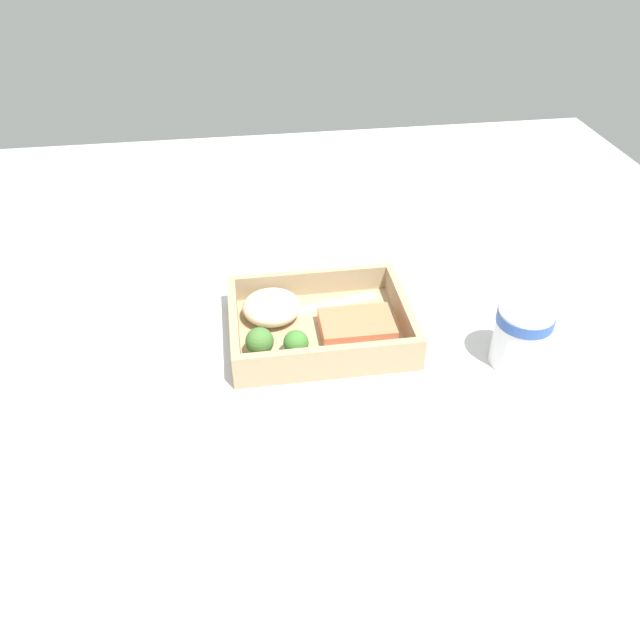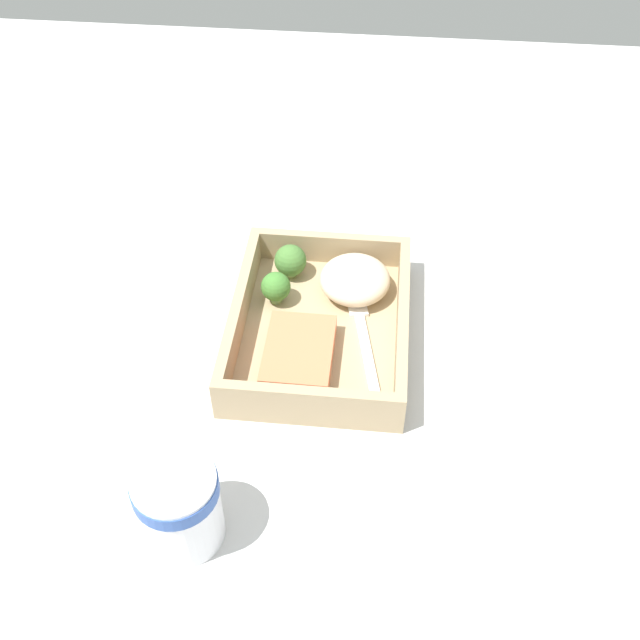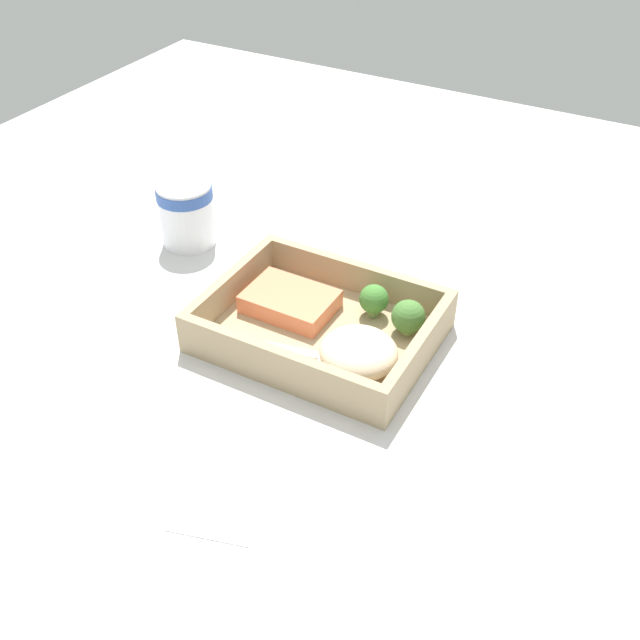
{
  "view_description": "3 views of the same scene",
  "coord_description": "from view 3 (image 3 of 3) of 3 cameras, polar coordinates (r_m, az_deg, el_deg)",
  "views": [
    {
      "loc": [
        10.49,
        70.68,
        57.66
      ],
      "look_at": [
        0.0,
        0.0,
        2.7
      ],
      "focal_mm": 35.0,
      "sensor_mm": 36.0,
      "label": 1
    },
    {
      "loc": [
        -59.43,
        -5.99,
        62.91
      ],
      "look_at": [
        0.0,
        0.0,
        2.7
      ],
      "focal_mm": 42.0,
      "sensor_mm": 36.0,
      "label": 2
    },
    {
      "loc": [
        32.53,
        -59.29,
        55.94
      ],
      "look_at": [
        0.0,
        0.0,
        2.7
      ],
      "focal_mm": 42.0,
      "sensor_mm": 36.0,
      "label": 3
    }
  ],
  "objects": [
    {
      "name": "broccoli_floret_2",
      "position": [
        0.88,
        4.12,
        1.56
      ],
      "size": [
        3.5,
        3.5,
        4.09
      ],
      "color": "#749858",
      "rests_on": "takeout_tray"
    },
    {
      "name": "takeout_tray",
      "position": [
        0.87,
        0.0,
        -1.08
      ],
      "size": [
        25.89,
        19.78,
        1.2
      ],
      "primitive_type": "cube",
      "color": "tan",
      "rests_on": "ground_plane"
    },
    {
      "name": "broccoli_floret_1",
      "position": [
        0.86,
        6.74,
        0.23
      ],
      "size": [
        3.93,
        3.93,
        4.25
      ],
      "color": "#89A65F",
      "rests_on": "takeout_tray"
    },
    {
      "name": "paper_cup",
      "position": [
        1.04,
        -10.15,
        8.21
      ],
      "size": [
        7.6,
        7.6,
        8.85
      ],
      "color": "white",
      "rests_on": "ground_plane"
    },
    {
      "name": "receipt_slip",
      "position": [
        0.73,
        -6.9,
        -12.11
      ],
      "size": [
        11.04,
        14.71,
        0.24
      ],
      "primitive_type": "cube",
      "rotation": [
        0.0,
        0.0,
        0.27
      ],
      "color": "white",
      "rests_on": "ground_plane"
    },
    {
      "name": "tray_rim",
      "position": [
        0.86,
        0.0,
        0.25
      ],
      "size": [
        25.89,
        19.78,
        3.94
      ],
      "color": "tan",
      "rests_on": "takeout_tray"
    },
    {
      "name": "salmon_fillet",
      "position": [
        0.9,
        -2.29,
        1.43
      ],
      "size": [
        10.51,
        7.46,
        2.33
      ],
      "primitive_type": "cube",
      "rotation": [
        0.0,
        0.0,
        -0.01
      ],
      "color": "#E97950",
      "rests_on": "takeout_tray"
    },
    {
      "name": "fork",
      "position": [
        0.84,
        -2.23,
        -2.37
      ],
      "size": [
        15.8,
        4.85,
        0.44
      ],
      "color": "white",
      "rests_on": "takeout_tray"
    },
    {
      "name": "mashed_potatoes",
      "position": [
        0.81,
        2.96,
        -2.49
      ],
      "size": [
        8.65,
        8.42,
        3.97
      ],
      "primitive_type": "ellipsoid",
      "color": "beige",
      "rests_on": "takeout_tray"
    },
    {
      "name": "ground_plane",
      "position": [
        0.88,
        0.0,
        -1.88
      ],
      "size": [
        160.0,
        160.0,
        2.0
      ],
      "primitive_type": "cube",
      "color": "silver"
    }
  ]
}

